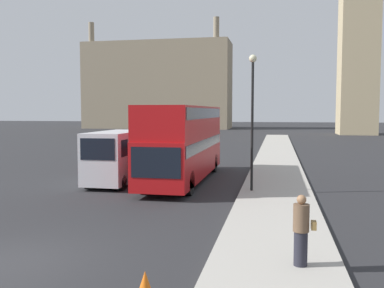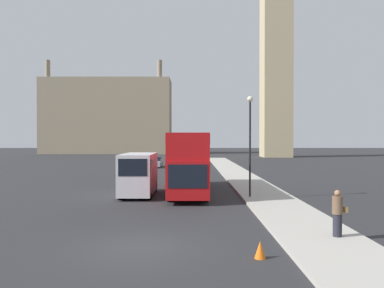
% 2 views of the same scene
% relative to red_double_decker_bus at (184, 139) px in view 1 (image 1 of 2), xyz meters
% --- Properties ---
extents(ground_plane, '(300.00, 300.00, 0.00)m').
position_rel_red_double_decker_bus_xyz_m(ground_plane, '(-1.63, -13.47, -2.33)').
color(ground_plane, '#28282B').
extents(sidewalk_strip, '(3.31, 120.00, 0.15)m').
position_rel_red_double_decker_bus_xyz_m(sidewalk_strip, '(5.03, -13.47, -2.25)').
color(sidewalk_strip, '#ADA89E').
rests_on(sidewalk_strip, ground_plane).
extents(building_block_distant, '(33.29, 10.31, 23.79)m').
position_rel_red_double_decker_bus_xyz_m(building_block_distant, '(-22.09, 72.56, 7.45)').
color(building_block_distant, gray).
rests_on(building_block_distant, ground_plane).
extents(red_double_decker_bus, '(2.54, 11.26, 4.14)m').
position_rel_red_double_decker_bus_xyz_m(red_double_decker_bus, '(0.00, 0.00, 0.00)').
color(red_double_decker_bus, '#B71114').
rests_on(red_double_decker_bus, ground_plane).
extents(white_van, '(2.08, 5.08, 2.80)m').
position_rel_red_double_decker_bus_xyz_m(white_van, '(-3.32, -1.62, -0.84)').
color(white_van, silver).
rests_on(white_van, ground_plane).
extents(pedestrian, '(0.54, 0.38, 1.73)m').
position_rel_red_double_decker_bus_xyz_m(pedestrian, '(5.64, -12.60, -1.31)').
color(pedestrian, '#23232D').
rests_on(pedestrian, sidewalk_strip).
extents(street_lamp, '(0.36, 0.36, 6.32)m').
position_rel_red_double_decker_bus_xyz_m(street_lamp, '(3.89, -2.92, 1.92)').
color(street_lamp, black).
rests_on(street_lamp, sidewalk_strip).
extents(parked_sedan, '(1.89, 4.36, 1.39)m').
position_rel_red_double_decker_bus_xyz_m(parked_sedan, '(-4.83, 24.04, -1.69)').
color(parked_sedan, '#99999E').
rests_on(parked_sedan, ground_plane).
extents(traffic_cone, '(0.36, 0.36, 0.55)m').
position_rel_red_double_decker_bus_xyz_m(traffic_cone, '(2.39, -14.69, -2.05)').
color(traffic_cone, orange).
rests_on(traffic_cone, ground_plane).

